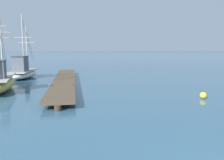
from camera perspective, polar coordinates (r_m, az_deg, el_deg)
The scene contains 4 objects.
floating_dock at distance 20.95m, azimuth -11.43°, elevation -0.04°, with size 2.69×17.90×0.53m.
fishing_boat_0 at distance 19.31m, azimuth -25.47°, elevation -0.24°, with size 3.10×7.33×6.31m.
fishing_boat_1 at distance 26.12m, azimuth -20.70°, elevation 1.95°, with size 2.34×6.84×6.62m.
mooring_buoy at distance 15.95m, azimuth 21.18°, elevation -3.44°, with size 0.43×0.43×0.50m.
Camera 1 is at (-3.63, -3.46, 3.21)m, focal length 37.87 mm.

